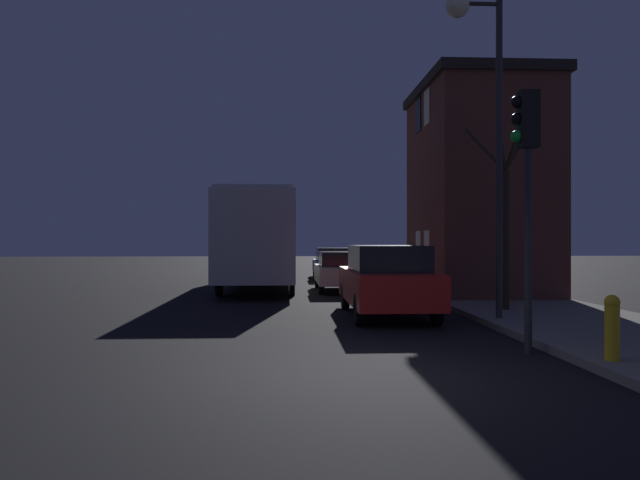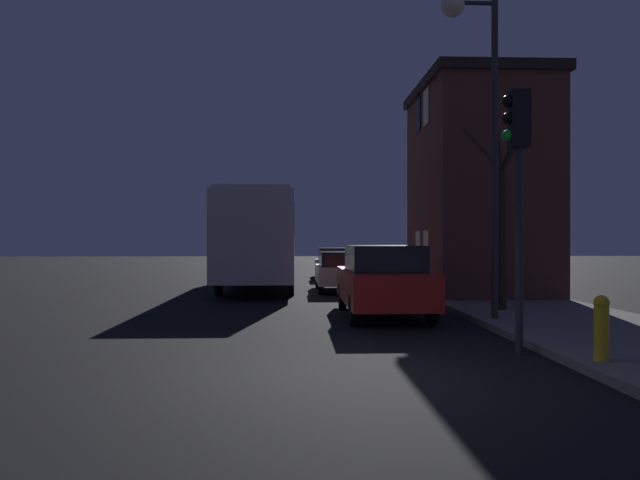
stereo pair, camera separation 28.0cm
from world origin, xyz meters
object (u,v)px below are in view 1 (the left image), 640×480
object	(u,v)px
traffic_light	(526,165)
fire_hydrant	(612,326)
car_far_lane	(334,263)
car_near_lane	(387,280)
bus	(261,233)
car_mid_lane	(343,270)
streetlamp	(479,81)
bare_tree	(505,219)

from	to	relation	value
traffic_light	fire_hydrant	distance (m)	2.77
car_far_lane	fire_hydrant	size ratio (longest dim) A/B	4.98
car_near_lane	traffic_light	bearing A→B (deg)	-73.80
bus	fire_hydrant	bearing A→B (deg)	-70.66
car_near_lane	car_far_lane	size ratio (longest dim) A/B	1.06
bus	car_mid_lane	bearing A→B (deg)	-36.25
car_near_lane	car_far_lane	bearing A→B (deg)	90.45
bus	car_near_lane	xyz separation A→B (m)	(3.33, -9.44, -1.19)
car_near_lane	car_mid_lane	bearing A→B (deg)	92.80
streetlamp	car_far_lane	size ratio (longest dim) A/B	1.53
bus	fire_hydrant	distance (m)	16.58
fire_hydrant	car_near_lane	bearing A→B (deg)	109.21
streetlamp	fire_hydrant	world-z (taller)	streetlamp
traffic_light	bus	xyz separation A→B (m)	(-4.75, 14.34, -0.92)
bus	car_mid_lane	size ratio (longest dim) A/B	2.95
bare_tree	car_mid_lane	xyz separation A→B (m)	(-3.24, 7.10, -1.58)
streetlamp	car_near_lane	distance (m)	4.87
streetlamp	car_mid_lane	world-z (taller)	streetlamp
streetlamp	car_mid_lane	distance (m)	10.00
traffic_light	car_mid_lane	xyz separation A→B (m)	(-1.78, 12.16, -2.25)
traffic_light	car_far_lane	bearing A→B (deg)	94.54
bare_tree	traffic_light	bearing A→B (deg)	-106.11
traffic_light	car_far_lane	distance (m)	19.54
streetlamp	bus	xyz separation A→B (m)	(-5.07, 10.89, -3.12)
traffic_light	car_far_lane	size ratio (longest dim) A/B	0.92
traffic_light	bus	size ratio (longest dim) A/B	0.35
bare_tree	car_far_lane	world-z (taller)	bare_tree
traffic_light	car_near_lane	world-z (taller)	traffic_light
bus	car_far_lane	distance (m)	6.10
car_mid_lane	bare_tree	bearing A→B (deg)	-65.48
fire_hydrant	traffic_light	bearing A→B (deg)	119.91
streetlamp	car_near_lane	world-z (taller)	streetlamp
bus	fire_hydrant	world-z (taller)	bus
traffic_light	fire_hydrant	xyz separation A→B (m)	(0.72, -1.25, -2.37)
car_mid_lane	streetlamp	bearing A→B (deg)	-76.47
bare_tree	car_mid_lane	bearing A→B (deg)	114.52
streetlamp	car_far_lane	world-z (taller)	streetlamp
traffic_light	car_near_lane	distance (m)	5.52
fire_hydrant	bare_tree	bearing A→B (deg)	83.28
streetlamp	car_mid_lane	size ratio (longest dim) A/B	1.71
car_mid_lane	bus	bearing A→B (deg)	143.75
bare_tree	bus	distance (m)	11.17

